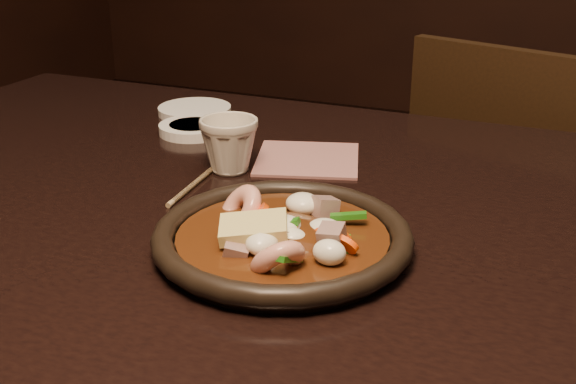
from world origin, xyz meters
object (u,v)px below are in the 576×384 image
at_px(table, 318,264).
at_px(chair, 514,225).
at_px(tea_cup, 229,143).
at_px(plate, 282,238).

bearing_deg(table, chair, 74.59).
bearing_deg(tea_cup, plate, -49.98).
bearing_deg(plate, tea_cup, 130.02).
xyz_separation_m(chair, tea_cup, (-0.35, -0.61, 0.33)).
xyz_separation_m(chair, plate, (-0.19, -0.80, 0.30)).
height_order(table, chair, chair).
bearing_deg(tea_cup, chair, 60.13).
distance_m(table, plate, 0.15).
xyz_separation_m(table, plate, (0.00, -0.12, 0.09)).
height_order(table, plate, plate).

